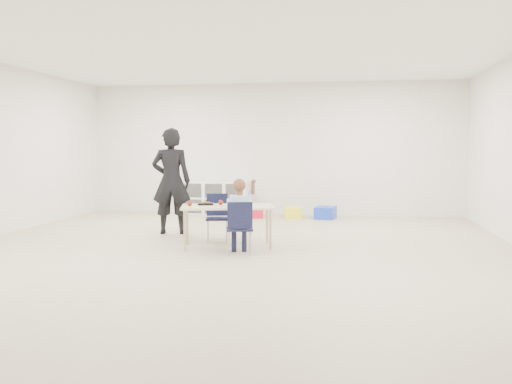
% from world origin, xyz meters
% --- Properties ---
extents(room, '(9.00, 9.02, 2.80)m').
position_xyz_m(room, '(0.00, 0.00, 1.40)').
color(room, '#B8A98D').
rests_on(room, ground).
extents(table, '(1.42, 0.94, 0.60)m').
position_xyz_m(table, '(-0.09, 0.44, 0.30)').
color(table, beige).
rests_on(table, ground).
extents(chair_near, '(0.41, 0.40, 0.72)m').
position_xyz_m(chair_near, '(0.19, -0.06, 0.36)').
color(chair_near, black).
rests_on(chair_near, ground).
extents(chair_far, '(0.41, 0.40, 0.72)m').
position_xyz_m(chair_far, '(-0.36, 0.94, 0.36)').
color(chair_far, black).
rests_on(chair_far, ground).
extents(child, '(0.57, 0.57, 1.13)m').
position_xyz_m(child, '(0.19, -0.06, 0.56)').
color(child, '#B9D5FB').
rests_on(child, chair_near).
extents(lunch_tray_near, '(0.25, 0.21, 0.03)m').
position_xyz_m(lunch_tray_near, '(0.02, 0.54, 0.61)').
color(lunch_tray_near, black).
rests_on(lunch_tray_near, table).
extents(lunch_tray_far, '(0.25, 0.21, 0.03)m').
position_xyz_m(lunch_tray_far, '(-0.42, 0.47, 0.61)').
color(lunch_tray_far, black).
rests_on(lunch_tray_far, table).
extents(milk_carton, '(0.08, 0.08, 0.10)m').
position_xyz_m(milk_carton, '(-0.04, 0.35, 0.65)').
color(milk_carton, white).
rests_on(milk_carton, table).
extents(bread_roll, '(0.09, 0.09, 0.07)m').
position_xyz_m(bread_roll, '(0.21, 0.43, 0.63)').
color(bread_roll, '#B4804A').
rests_on(bread_roll, table).
extents(apple_near, '(0.07, 0.07, 0.07)m').
position_xyz_m(apple_near, '(-0.20, 0.50, 0.63)').
color(apple_near, maroon).
rests_on(apple_near, table).
extents(apple_far, '(0.07, 0.07, 0.07)m').
position_xyz_m(apple_far, '(-0.60, 0.29, 0.63)').
color(apple_far, maroon).
rests_on(apple_far, table).
extents(cubby_shelf, '(1.40, 0.40, 0.70)m').
position_xyz_m(cubby_shelf, '(-1.20, 4.28, 0.35)').
color(cubby_shelf, white).
rests_on(cubby_shelf, ground).
extents(adult, '(0.70, 0.53, 1.75)m').
position_xyz_m(adult, '(-1.27, 1.51, 0.87)').
color(adult, black).
rests_on(adult, ground).
extents(bin_red, '(0.46, 0.54, 0.24)m').
position_xyz_m(bin_red, '(-0.29, 3.86, 0.12)').
color(bin_red, red).
rests_on(bin_red, ground).
extents(bin_yellow, '(0.39, 0.47, 0.21)m').
position_xyz_m(bin_yellow, '(0.51, 3.91, 0.11)').
color(bin_yellow, '#FFF31A').
rests_on(bin_yellow, ground).
extents(bin_blue, '(0.45, 0.54, 0.24)m').
position_xyz_m(bin_blue, '(1.17, 3.88, 0.12)').
color(bin_blue, blue).
rests_on(bin_blue, ground).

